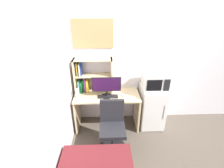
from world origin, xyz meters
name	(u,v)px	position (x,y,z in m)	size (l,w,h in m)	color
wall_back	(169,64)	(0.40, 0.02, 1.30)	(6.40, 0.04, 2.60)	silver
wall_left	(43,114)	(-1.62, -1.60, 1.30)	(0.04, 4.40, 2.60)	silver
desk	(107,104)	(-0.90, -0.30, 0.54)	(1.30, 0.60, 0.78)	beige
hutch_bookshelf	(88,76)	(-1.28, -0.12, 1.11)	(0.76, 0.27, 0.69)	beige
monitor	(107,86)	(-0.91, -0.37, 1.01)	(0.55, 0.22, 0.41)	black
keyboard	(108,96)	(-0.88, -0.39, 0.79)	(0.39, 0.12, 0.02)	black
computer_mouse	(123,95)	(-0.59, -0.36, 0.80)	(0.07, 0.09, 0.04)	silver
water_bottle	(77,92)	(-1.47, -0.38, 0.89)	(0.07, 0.07, 0.23)	silver
mini_fridge	(152,107)	(0.05, -0.30, 0.46)	(0.49, 0.55, 0.91)	white
microwave	(155,81)	(0.05, -0.29, 1.06)	(0.47, 0.39, 0.29)	silver
desk_fan	(155,68)	(0.01, -0.30, 1.33)	(0.15, 0.11, 0.23)	silver
desk_chair	(112,130)	(-0.82, -0.91, 0.42)	(0.51, 0.51, 0.95)	black
wall_corkboard	(93,34)	(-1.15, -0.01, 1.92)	(0.77, 0.02, 0.53)	tan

